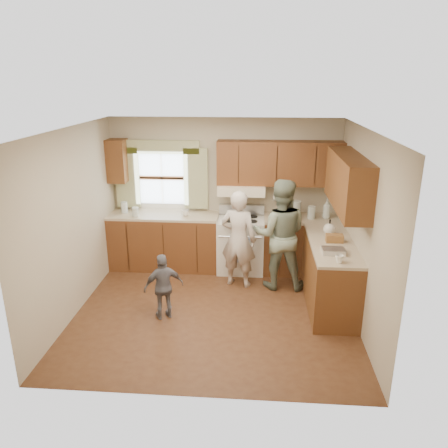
# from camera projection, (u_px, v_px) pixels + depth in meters

# --- Properties ---
(room) EXTENTS (3.80, 3.80, 3.80)m
(room) POSITION_uv_depth(u_px,v_px,m) (214.00, 226.00, 5.71)
(room) COLOR #472616
(room) RESTS_ON ground
(kitchen_fixtures) EXTENTS (3.80, 2.25, 2.15)m
(kitchen_fixtures) POSITION_uv_depth(u_px,v_px,m) (260.00, 230.00, 6.81)
(kitchen_fixtures) COLOR #401E0D
(kitchen_fixtures) RESTS_ON ground
(stove) EXTENTS (0.76, 0.67, 1.07)m
(stove) POSITION_uv_depth(u_px,v_px,m) (241.00, 243.00, 7.29)
(stove) COLOR silver
(stove) RESTS_ON ground
(woman_left) EXTENTS (0.64, 0.51, 1.52)m
(woman_left) POSITION_uv_depth(u_px,v_px,m) (238.00, 239.00, 6.64)
(woman_left) COLOR beige
(woman_left) RESTS_ON ground
(woman_right) EXTENTS (0.85, 0.67, 1.70)m
(woman_right) POSITION_uv_depth(u_px,v_px,m) (280.00, 235.00, 6.57)
(woman_right) COLOR #2A4339
(woman_right) RESTS_ON ground
(child) EXTENTS (0.58, 0.44, 0.92)m
(child) POSITION_uv_depth(u_px,v_px,m) (164.00, 287.00, 5.80)
(child) COLOR slate
(child) RESTS_ON ground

